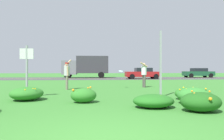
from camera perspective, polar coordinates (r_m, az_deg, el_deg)
ground_plane at (r=16.29m, az=-4.06°, el=-4.11°), size 120.00×120.00×0.00m
highway_strip at (r=29.24m, az=-4.45°, el=-2.27°), size 120.00×9.26×0.01m
highway_center_stripe at (r=29.24m, az=-4.45°, el=-2.26°), size 120.00×0.16×0.00m
daylily_clump_near_camera at (r=7.81m, az=21.50°, el=-6.50°), size 1.18×1.05×0.58m
daylily_clump_front_right at (r=7.64m, az=-7.73°, el=-6.82°), size 0.92×0.78×0.58m
daylily_clump_mid_center at (r=8.81m, az=-22.13°, el=-5.93°), size 1.25×1.32×0.52m
daylily_clump_mid_right at (r=6.47m, az=22.90°, el=-7.95°), size 1.13×1.05×0.59m
daylily_clump_front_center at (r=6.71m, az=11.19°, el=-8.23°), size 1.29×1.05×0.42m
daylily_clump_mid_left at (r=8.89m, az=19.66°, el=-6.03°), size 0.95×0.90×0.48m
sign_post_near_path at (r=9.59m, az=-22.14°, el=1.07°), size 0.56×0.10×2.21m
sign_post_by_roadside at (r=9.33m, az=13.05°, el=1.62°), size 0.07×0.10×2.87m
person_thrower_red_cap_gray_shirt at (r=12.85m, az=-12.13°, el=-0.78°), size 0.45×0.54×1.81m
person_catcher_white_shirt at (r=14.26m, az=8.66°, el=-0.72°), size 0.54×0.56×1.71m
frisbee_pale_blue at (r=13.36m, az=2.40°, el=-0.34°), size 0.28×0.26×0.15m
car_dark_green_leftmost at (r=35.23m, az=22.39°, el=-0.69°), size 4.50×2.00×1.45m
car_red_center_left at (r=27.88m, az=8.34°, el=-0.87°), size 4.50×2.00×1.45m
box_truck_gray at (r=31.32m, az=-7.00°, el=1.17°), size 6.70×2.46×3.20m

